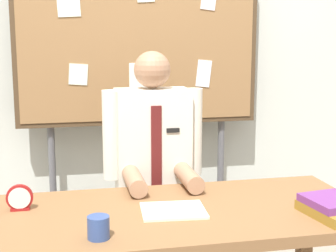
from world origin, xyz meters
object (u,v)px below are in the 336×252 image
desk (176,228)px  coffee_mug (98,227)px  person (153,188)px  bulletin_board (139,40)px  open_notebook (173,211)px  desk_clock (20,199)px  book_stack (333,207)px

desk → coffee_mug: coffee_mug is taller
person → desk: bearing=-90.0°
bulletin_board → open_notebook: (-0.02, -1.06, -0.73)m
bulletin_board → desk: bearing=-90.0°
person → open_notebook: bearing=-91.7°
desk → desk_clock: (-0.68, 0.14, 0.14)m
book_stack → open_notebook: size_ratio=1.09×
person → desk_clock: size_ratio=12.03×
person → open_notebook: 0.60m
person → desk_clock: (-0.68, -0.43, 0.12)m
book_stack → coffee_mug: size_ratio=3.42×
bulletin_board → desk_clock: bearing=-127.2°
desk → open_notebook: (-0.02, -0.02, 0.09)m
desk → open_notebook: bearing=-132.1°
person → open_notebook: size_ratio=5.04×
bulletin_board → coffee_mug: bulletin_board is taller
desk → desk_clock: 0.71m
desk_clock → open_notebook: bearing=-13.9°
open_notebook → coffee_mug: bearing=-146.4°
person → desk_clock: bearing=-147.7°
desk → book_stack: 0.69m
desk → bulletin_board: (-0.00, 1.04, 0.82)m
bulletin_board → book_stack: size_ratio=6.71×
bulletin_board → book_stack: (0.65, -1.25, -0.70)m
open_notebook → bulletin_board: bearing=89.0°
bulletin_board → desk_clock: size_ratio=17.37×
book_stack → coffee_mug: 1.01m
person → bulletin_board: (-0.00, 0.46, 0.81)m
book_stack → bulletin_board: bearing=117.4°
desk → person: size_ratio=1.23×
person → coffee_mug: 0.91m
desk → coffee_mug: (-0.36, -0.25, 0.13)m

